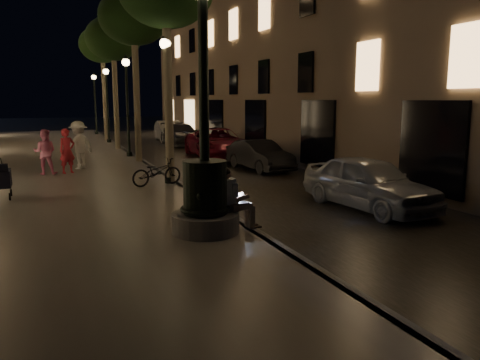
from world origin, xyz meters
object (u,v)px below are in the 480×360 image
pedestrian_pink (45,152)px  car_second (259,155)px  stroller (2,179)px  fountain_lamppost (205,184)px  lamp_curb_c (107,94)px  tree_third (113,39)px  lamp_curb_d (95,95)px  pedestrian_red (67,151)px  tree_far (102,46)px  lamp_curb_a (167,89)px  lamp_curb_b (127,93)px  car_third (218,143)px  tree_second (134,18)px  pedestrian_white (79,145)px  seated_man_laptop (233,197)px  car_fifth (169,131)px  car_front (368,182)px  bicycle (157,172)px  car_rear (181,134)px

pedestrian_pink → car_second: bearing=-173.1°
stroller → fountain_lamppost: bearing=-52.4°
lamp_curb_c → car_second: (4.51, -13.32, -2.61)m
tree_third → stroller: bearing=-110.9°
fountain_lamppost → pedestrian_pink: size_ratio=3.15×
stroller → car_second: (9.38, 3.42, -0.14)m
lamp_curb_d → pedestrian_red: lamp_curb_d is taller
tree_third → tree_far: bearing=89.2°
lamp_curb_a → lamp_curb_b: same height
lamp_curb_a → stroller: size_ratio=4.27×
lamp_curb_d → stroller: 25.33m
car_third → tree_second: bearing=-158.4°
pedestrian_pink → pedestrian_white: 1.59m
pedestrian_white → seated_man_laptop: bearing=68.1°
car_third → car_fifth: car_third is taller
lamp_curb_a → pedestrian_white: lamp_curb_a is taller
car_third → car_front: bearing=-85.5°
car_third → car_fifth: (0.00, 10.17, -0.03)m
fountain_lamppost → car_front: size_ratio=1.24×
lamp_curb_b → car_fifth: bearing=65.6°
car_front → car_second: size_ratio=1.11×
car_second → car_fifth: size_ratio=0.86×
car_front → bicycle: (-4.77, 4.52, -0.08)m
lamp_curb_d → stroller: size_ratio=4.27×
fountain_lamppost → car_third: fountain_lamppost is taller
car_second → car_fifth: 14.78m
car_second → pedestrian_white: size_ratio=2.00×
car_second → car_third: (-0.21, 4.61, 0.13)m
tree_third → car_second: (4.51, -9.32, -5.52)m
tree_second → lamp_curb_c: 10.47m
bicycle → car_fifth: bearing=-27.4°
tree_far → car_rear: tree_far is taller
lamp_curb_a → bicycle: 2.66m
bicycle → tree_third: bearing=-14.6°
car_front → tree_second: bearing=106.1°
car_rear → car_front: bearing=-88.1°
tree_third → bicycle: bearing=-92.2°
fountain_lamppost → bicycle: fountain_lamppost is taller
car_second → stroller: bearing=-165.8°
seated_man_laptop → car_front: 4.55m
lamp_curb_a → pedestrian_pink: (-3.75, 3.49, -2.21)m
seated_man_laptop → stroller: bearing=132.2°
pedestrian_pink → pedestrian_white: (1.25, 0.98, 0.12)m
tree_far → seated_man_laptop: bearing=-90.4°
fountain_lamppost → car_rear: size_ratio=1.07×
car_second → pedestrian_pink: bearing=168.6°
stroller → pedestrian_red: pedestrian_red is taller
bicycle → tree_second: bearing=-17.5°
lamp_curb_b → bicycle: bearing=-93.2°
car_third → stroller: bearing=-134.3°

